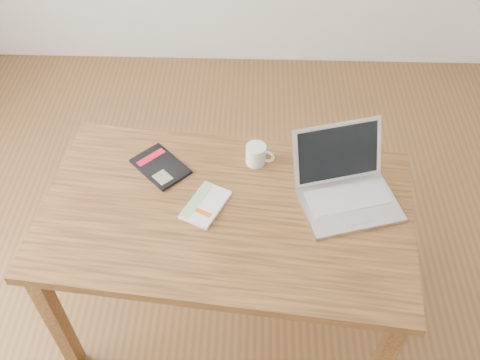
{
  "coord_description": "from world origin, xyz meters",
  "views": [
    {
      "loc": [
        0.14,
        -1.3,
        2.29
      ],
      "look_at": [
        0.1,
        0.02,
        0.85
      ],
      "focal_mm": 40.0,
      "sensor_mm": 36.0,
      "label": 1
    }
  ],
  "objects_px": {
    "laptop": "(345,186)",
    "coffee_mug": "(257,154)",
    "white_guidebook": "(206,205)",
    "desk": "(227,224)",
    "black_guidebook": "(160,166)"
  },
  "relations": [
    {
      "from": "desk",
      "to": "laptop",
      "type": "relative_size",
      "value": 3.41
    },
    {
      "from": "laptop",
      "to": "coffee_mug",
      "type": "relative_size",
      "value": 3.71
    },
    {
      "from": "black_guidebook",
      "to": "coffee_mug",
      "type": "height_order",
      "value": "coffee_mug"
    },
    {
      "from": "white_guidebook",
      "to": "laptop",
      "type": "relative_size",
      "value": 0.54
    },
    {
      "from": "desk",
      "to": "coffee_mug",
      "type": "xyz_separation_m",
      "value": [
        0.11,
        0.25,
        0.13
      ]
    },
    {
      "from": "white_guidebook",
      "to": "laptop",
      "type": "xyz_separation_m",
      "value": [
        0.52,
        0.07,
        0.04
      ]
    },
    {
      "from": "desk",
      "to": "white_guidebook",
      "type": "relative_size",
      "value": 6.37
    },
    {
      "from": "white_guidebook",
      "to": "laptop",
      "type": "height_order",
      "value": "laptop"
    },
    {
      "from": "desk",
      "to": "white_guidebook",
      "type": "bearing_deg",
      "value": 175.46
    },
    {
      "from": "white_guidebook",
      "to": "black_guidebook",
      "type": "xyz_separation_m",
      "value": [
        -0.2,
        0.2,
        -0.0
      ]
    },
    {
      "from": "black_guidebook",
      "to": "coffee_mug",
      "type": "relative_size",
      "value": 2.28
    },
    {
      "from": "desk",
      "to": "laptop",
      "type": "xyz_separation_m",
      "value": [
        0.44,
        0.09,
        0.14
      ]
    },
    {
      "from": "black_guidebook",
      "to": "coffee_mug",
      "type": "xyz_separation_m",
      "value": [
        0.38,
        0.04,
        0.04
      ]
    },
    {
      "from": "laptop",
      "to": "coffee_mug",
      "type": "distance_m",
      "value": 0.37
    },
    {
      "from": "desk",
      "to": "laptop",
      "type": "distance_m",
      "value": 0.47
    }
  ]
}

